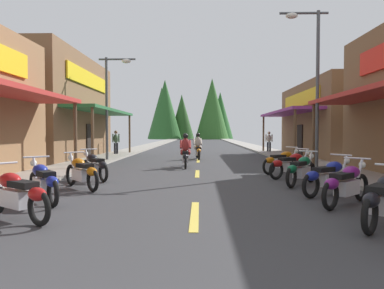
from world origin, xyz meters
TOP-DOWN VIEW (x-y plane):
  - ground at (0.00, 32.60)m, footprint 9.15×95.21m
  - sidewalk_left at (-5.64, 32.60)m, footprint 2.13×95.21m
  - sidewalk_right at (5.64, 32.60)m, footprint 2.13×95.21m
  - centerline_dashes at (0.00, 37.51)m, footprint 0.16×73.30m
  - storefront_left_far at (-9.68, 21.65)m, footprint 7.82×10.31m
  - storefront_right_far at (10.51, 23.48)m, footprint 9.50×10.56m
  - streetlamp_left at (-4.67, 19.33)m, footprint 1.99×0.30m
  - streetlamp_right at (4.70, 15.09)m, footprint 1.99×0.30m
  - motorcycle_parked_right_1 at (3.25, 6.48)m, footprint 1.52×1.64m
  - motorcycle_parked_right_2 at (3.32, 8.16)m, footprint 1.64×1.53m
  - motorcycle_parked_right_3 at (3.39, 9.41)m, footprint 1.79×1.34m
  - motorcycle_parked_right_4 at (3.18, 11.08)m, footprint 1.41×1.74m
  - motorcycle_parked_right_5 at (3.30, 12.70)m, footprint 1.87×1.22m
  - motorcycle_parked_right_6 at (3.31, 14.08)m, footprint 1.83×1.28m
  - motorcycle_parked_left_0 at (-3.26, 6.75)m, footprint 1.83×1.27m
  - motorcycle_parked_left_1 at (-3.52, 8.40)m, footprint 1.45×1.71m
  - motorcycle_parked_left_2 at (-3.27, 10.28)m, footprint 1.51×1.66m
  - motorcycle_parked_left_3 at (-3.46, 12.14)m, footprint 1.42×1.73m
  - rider_cruising_lead at (-0.56, 16.29)m, footprint 0.60×2.14m
  - rider_cruising_trailing at (-0.02, 21.06)m, footprint 0.61×2.14m
  - pedestrian_by_shop at (-5.70, 24.35)m, footprint 0.44×0.44m
  - pedestrian_browsing at (5.46, 27.62)m, footprint 0.50×0.41m
  - treeline_backdrop at (-3.33, 82.15)m, footprint 20.74×12.20m

SIDE VIEW (x-z plane):
  - ground at x=0.00m, z-range -0.10..0.00m
  - centerline_dashes at x=0.00m, z-range 0.00..0.01m
  - sidewalk_left at x=-5.64m, z-range 0.00..0.12m
  - sidewalk_right at x=5.64m, z-range 0.00..0.12m
  - motorcycle_parked_right_1 at x=3.25m, z-range -0.03..1.01m
  - motorcycle_parked_right_2 at x=3.32m, z-range -0.03..1.01m
  - motorcycle_parked_right_3 at x=3.39m, z-range -0.03..1.01m
  - motorcycle_parked_right_4 at x=3.18m, z-range -0.03..1.01m
  - motorcycle_parked_right_5 at x=3.30m, z-range -0.03..1.01m
  - motorcycle_parked_right_6 at x=3.31m, z-range -0.03..1.01m
  - motorcycle_parked_left_0 at x=-3.26m, z-range -0.03..1.01m
  - motorcycle_parked_left_1 at x=-3.52m, z-range -0.03..1.01m
  - motorcycle_parked_left_2 at x=-3.27m, z-range -0.03..1.01m
  - motorcycle_parked_left_3 at x=-3.46m, z-range -0.03..1.01m
  - rider_cruising_lead at x=-0.56m, z-range -0.13..1.44m
  - rider_cruising_trailing at x=-0.02m, z-range -0.13..1.44m
  - pedestrian_browsing at x=5.46m, z-range 0.13..1.78m
  - pedestrian_by_shop at x=-5.70m, z-range 0.14..1.86m
  - storefront_right_far at x=10.51m, z-range 0.00..4.79m
  - storefront_left_far at x=-9.68m, z-range 0.00..6.17m
  - streetlamp_left at x=-4.67m, z-range 0.89..6.55m
  - streetlamp_right at x=4.70m, z-range 0.95..7.56m
  - treeline_backdrop at x=-3.33m, z-range -0.67..13.11m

